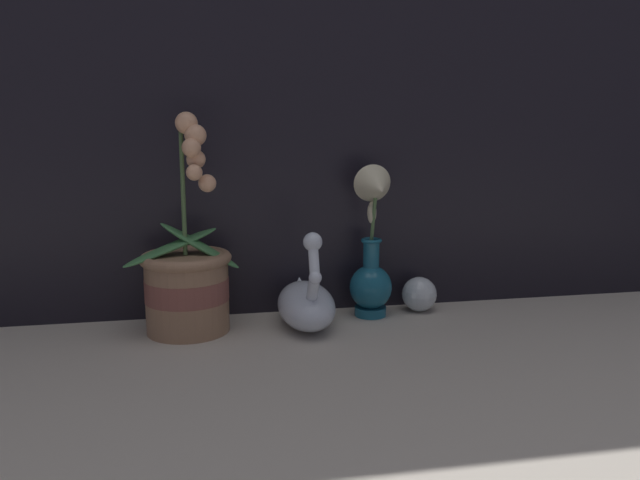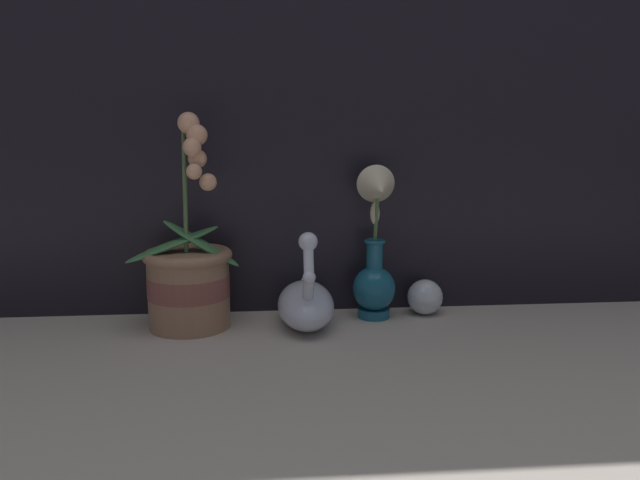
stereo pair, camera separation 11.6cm
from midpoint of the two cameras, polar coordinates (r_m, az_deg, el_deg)
name	(u,v)px [view 2 (the right image)]	position (r m, az deg, el deg)	size (l,w,h in m)	color
ground_plane	(316,343)	(1.11, 2.70, -9.48)	(2.80, 2.80, 0.00)	#BCB2A3
window_backdrop	(307,7)	(1.27, 1.58, 20.53)	(2.80, 0.03, 1.20)	black
orchid_potted_plant	(189,277)	(1.18, -9.17, -3.37)	(0.22, 0.17, 0.40)	#9E7556
swan_figurine	(306,302)	(1.18, 1.50, -5.71)	(0.11, 0.21, 0.19)	silver
blue_vase	(376,255)	(1.22, 7.83, -1.44)	(0.08, 0.12, 0.30)	#195B75
glass_sphere	(425,297)	(1.29, 12.16, -5.15)	(0.07, 0.07, 0.07)	silver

